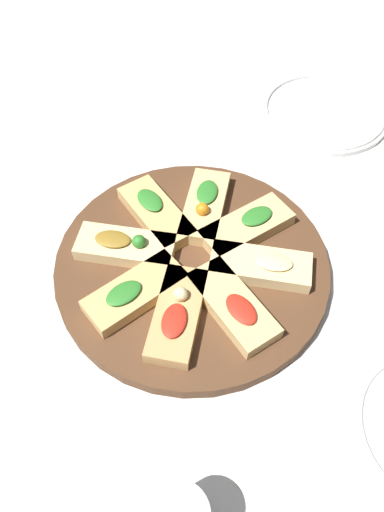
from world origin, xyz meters
name	(u,v)px	position (x,y,z in m)	size (l,w,h in m)	color
ground_plane	(192,269)	(0.00, 0.00, 0.00)	(3.00, 3.00, 0.00)	silver
serving_board	(192,265)	(0.00, 0.00, 0.01)	(0.41, 0.41, 0.02)	#51331E
focaccia_slice_0	(205,206)	(-0.06, 0.08, 0.03)	(0.14, 0.15, 0.04)	#DBB775
focaccia_slice_1	(156,213)	(-0.10, 0.01, 0.03)	(0.15, 0.08, 0.03)	tan
focaccia_slice_2	(125,246)	(-0.08, -0.06, 0.03)	(0.15, 0.14, 0.04)	#E5C689
focaccia_slice_3	(135,292)	(-0.01, -0.10, 0.03)	(0.07, 0.15, 0.03)	tan
focaccia_slice_4	(177,314)	(0.06, -0.08, 0.03)	(0.14, 0.15, 0.04)	tan
focaccia_slice_5	(233,305)	(0.10, -0.01, 0.03)	(0.15, 0.08, 0.03)	#DBB775
focaccia_slice_6	(261,266)	(0.08, 0.06, 0.03)	(0.15, 0.14, 0.03)	#E5C689
focaccia_slice_7	(247,226)	(0.01, 0.10, 0.03)	(0.08, 0.15, 0.03)	#DBB775
plate_left	(324,112)	(-0.11, 0.45, 0.01)	(0.25, 0.25, 0.02)	white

